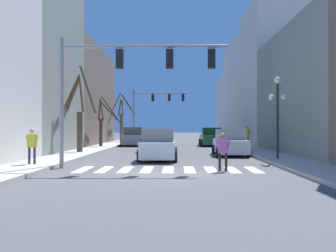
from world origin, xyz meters
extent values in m
plane|color=#4C4C4F|center=(0.00, 0.00, 0.00)|extent=(240.00, 240.00, 0.00)
cube|color=#ADA89E|center=(-6.06, 0.00, 0.07)|extent=(2.26, 90.00, 0.15)
cube|color=#ADA89E|center=(6.06, 0.00, 0.07)|extent=(2.26, 90.00, 0.15)
cube|color=gray|center=(-10.19, 12.04, 6.46)|extent=(6.00, 10.12, 12.92)
cube|color=#66564C|center=(-10.19, 25.03, 4.89)|extent=(6.00, 15.87, 9.78)
cube|color=gray|center=(10.19, 10.54, 4.09)|extent=(6.00, 15.36, 8.19)
cube|color=beige|center=(10.19, 22.27, 6.63)|extent=(6.00, 8.09, 13.26)
cube|color=beige|center=(10.19, 34.13, 6.24)|extent=(6.00, 15.63, 12.47)
cube|color=beige|center=(10.19, 47.20, 4.66)|extent=(6.00, 10.51, 9.31)
cube|color=white|center=(-3.60, 1.66, 0.00)|extent=(0.45, 2.60, 0.01)
cube|color=white|center=(-2.70, 1.66, 0.00)|extent=(0.45, 2.60, 0.01)
cube|color=white|center=(-1.80, 1.66, 0.00)|extent=(0.45, 2.60, 0.01)
cube|color=white|center=(-0.90, 1.66, 0.00)|extent=(0.45, 2.60, 0.01)
cube|color=white|center=(0.00, 1.66, 0.00)|extent=(0.45, 2.60, 0.01)
cube|color=white|center=(0.90, 1.66, 0.00)|extent=(0.45, 2.60, 0.01)
cube|color=white|center=(1.80, 1.66, 0.00)|extent=(0.45, 2.60, 0.01)
cube|color=white|center=(2.70, 1.66, 0.00)|extent=(0.45, 2.60, 0.01)
cube|color=white|center=(3.60, 1.66, 0.00)|extent=(0.45, 2.60, 0.01)
cylinder|color=gray|center=(-4.68, 2.19, 2.86)|extent=(0.18, 0.18, 5.72)
cylinder|color=gray|center=(-1.04, 2.19, 5.32)|extent=(7.29, 0.14, 0.14)
cube|color=black|center=(-2.13, 2.19, 4.77)|extent=(0.32, 0.28, 0.84)
cube|color=black|center=(0.06, 2.19, 4.77)|extent=(0.32, 0.28, 0.84)
cube|color=black|center=(1.88, 2.19, 4.77)|extent=(0.32, 0.28, 0.84)
cylinder|color=gray|center=(-4.68, 31.80, 3.14)|extent=(0.18, 0.18, 6.28)
cylinder|color=gray|center=(-1.41, 31.80, 5.88)|extent=(6.54, 0.14, 0.14)
cube|color=black|center=(-2.39, 31.80, 5.33)|extent=(0.32, 0.28, 0.84)
cube|color=black|center=(-0.43, 31.80, 5.33)|extent=(0.32, 0.28, 0.84)
cube|color=black|center=(1.21, 31.80, 5.33)|extent=(0.32, 0.28, 0.84)
cylinder|color=black|center=(5.70, 5.90, 2.12)|extent=(0.12, 0.12, 3.94)
sphere|color=white|center=(5.70, 5.90, 4.27)|extent=(0.36, 0.36, 0.36)
sphere|color=white|center=(5.38, 5.90, 3.38)|extent=(0.31, 0.31, 0.31)
sphere|color=white|center=(6.02, 5.90, 3.38)|extent=(0.31, 0.31, 0.31)
cube|color=silver|center=(-0.62, 6.49, 0.60)|extent=(1.79, 4.57, 0.84)
cube|color=slate|center=(-0.62, 6.49, 1.36)|extent=(1.64, 2.38, 0.69)
cylinder|color=black|center=(0.29, 5.07, 0.32)|extent=(0.22, 0.64, 0.64)
cylinder|color=black|center=(-1.53, 5.07, 0.32)|extent=(0.22, 0.64, 0.64)
cylinder|color=black|center=(0.29, 7.90, 0.32)|extent=(0.22, 0.64, 0.64)
cylinder|color=black|center=(-1.53, 7.90, 0.32)|extent=(0.22, 0.64, 0.64)
cube|color=#A38423|center=(-0.93, 33.01, 0.55)|extent=(1.71, 4.88, 0.74)
cube|color=#594813|center=(-0.93, 33.01, 1.22)|extent=(1.57, 2.54, 0.61)
cylinder|color=black|center=(-0.06, 31.50, 0.32)|extent=(0.22, 0.64, 0.64)
cylinder|color=black|center=(-1.80, 31.50, 0.32)|extent=(0.22, 0.64, 0.64)
cylinder|color=black|center=(-0.06, 34.52, 0.32)|extent=(0.22, 0.64, 0.64)
cylinder|color=black|center=(-1.80, 34.52, 0.32)|extent=(0.22, 0.64, 0.64)
cube|color=gray|center=(-3.74, 23.12, 0.62)|extent=(1.87, 4.87, 0.90)
cube|color=#464648|center=(-3.74, 23.12, 1.44)|extent=(1.72, 2.53, 0.73)
cylinder|color=black|center=(-4.70, 24.63, 0.32)|extent=(0.22, 0.64, 0.64)
cylinder|color=black|center=(-2.79, 24.63, 0.32)|extent=(0.22, 0.64, 0.64)
cylinder|color=black|center=(-4.70, 21.62, 0.32)|extent=(0.22, 0.64, 0.64)
cylinder|color=black|center=(-2.79, 21.62, 0.32)|extent=(0.22, 0.64, 0.64)
cube|color=navy|center=(-1.21, 13.99, 0.59)|extent=(1.74, 4.49, 0.82)
cube|color=#0E1C46|center=(-1.21, 13.99, 1.33)|extent=(1.60, 2.34, 0.67)
cylinder|color=black|center=(-0.32, 12.59, 0.32)|extent=(0.22, 0.64, 0.64)
cylinder|color=black|center=(-2.09, 12.59, 0.32)|extent=(0.22, 0.64, 0.64)
cylinder|color=black|center=(-0.32, 15.38, 0.32)|extent=(0.22, 0.64, 0.64)
cylinder|color=black|center=(-2.09, 15.38, 0.32)|extent=(0.22, 0.64, 0.64)
cube|color=#236B38|center=(3.73, 23.09, 0.61)|extent=(1.89, 4.86, 0.87)
cube|color=#133A1E|center=(3.73, 23.09, 1.41)|extent=(1.74, 2.53, 0.71)
cylinder|color=black|center=(2.77, 24.59, 0.32)|extent=(0.22, 0.64, 0.64)
cylinder|color=black|center=(4.70, 24.59, 0.32)|extent=(0.22, 0.64, 0.64)
cylinder|color=black|center=(2.77, 21.58, 0.32)|extent=(0.22, 0.64, 0.64)
cylinder|color=black|center=(4.70, 21.58, 0.32)|extent=(0.22, 0.64, 0.64)
cube|color=white|center=(3.79, 10.09, 0.59)|extent=(1.79, 4.37, 0.83)
cube|color=gray|center=(3.79, 10.09, 1.34)|extent=(1.64, 2.27, 0.68)
cylinder|color=black|center=(2.87, 11.44, 0.32)|extent=(0.22, 0.64, 0.64)
cylinder|color=black|center=(4.70, 11.44, 0.32)|extent=(0.22, 0.64, 0.64)
cylinder|color=black|center=(2.87, 8.73, 0.32)|extent=(0.22, 0.64, 0.64)
cylinder|color=black|center=(4.70, 8.73, 0.32)|extent=(0.22, 0.64, 0.64)
cylinder|color=#282D47|center=(-5.98, 2.48, 0.52)|extent=(0.11, 0.11, 0.75)
cylinder|color=#282D47|center=(-6.24, 2.55, 0.52)|extent=(0.11, 0.11, 0.75)
cube|color=gold|center=(-6.11, 2.52, 1.20)|extent=(0.41, 0.29, 0.59)
sphere|color=tan|center=(-6.11, 2.52, 1.63)|extent=(0.21, 0.21, 0.21)
cylinder|color=gold|center=(-5.90, 2.47, 1.16)|extent=(0.27, 0.14, 0.57)
cylinder|color=gold|center=(-6.31, 2.57, 1.16)|extent=(0.27, 0.14, 0.57)
cylinder|color=#4C4C51|center=(5.31, 13.61, 0.58)|extent=(0.13, 0.13, 0.86)
cylinder|color=#4C4C51|center=(5.52, 13.38, 0.58)|extent=(0.13, 0.13, 0.86)
cube|color=gold|center=(5.42, 13.50, 1.35)|extent=(0.46, 0.47, 0.68)
sphere|color=tan|center=(5.42, 13.50, 1.85)|extent=(0.24, 0.24, 0.24)
cylinder|color=gold|center=(5.25, 13.68, 1.31)|extent=(0.27, 0.28, 0.66)
cylinder|color=gold|center=(5.58, 13.32, 1.31)|extent=(0.27, 0.28, 0.66)
cylinder|color=black|center=(2.37, 1.12, 0.37)|extent=(0.11, 0.11, 0.74)
cylinder|color=black|center=(2.12, 1.20, 0.37)|extent=(0.11, 0.11, 0.74)
cube|color=#9E4C93|center=(2.25, 1.16, 1.03)|extent=(0.40, 0.30, 0.58)
sphere|color=#8C664C|center=(2.25, 1.16, 1.45)|extent=(0.21, 0.21, 0.21)
cylinder|color=#9E4C93|center=(2.44, 1.10, 0.99)|extent=(0.26, 0.15, 0.56)
cylinder|color=#9E4C93|center=(2.05, 1.22, 0.99)|extent=(0.26, 0.15, 0.56)
cylinder|color=brown|center=(-6.12, 11.33, 1.49)|extent=(0.38, 0.38, 2.68)
cylinder|color=brown|center=(-6.82, 11.56, 4.00)|extent=(1.50, 0.62, 2.72)
cylinder|color=brown|center=(-5.87, 10.76, 3.84)|extent=(0.64, 1.27, 2.14)
cylinder|color=brown|center=(-6.75, 11.80, 3.96)|extent=(1.41, 1.17, 2.49)
cylinder|color=brown|center=(-5.73, 12.04, 4.37)|extent=(0.89, 1.57, 3.21)
cylinder|color=#473828|center=(-6.24, 19.41, 1.36)|extent=(0.29, 0.29, 2.42)
cylinder|color=#473828|center=(-6.44, 19.87, 3.40)|extent=(0.52, 1.07, 1.97)
cylinder|color=#473828|center=(-5.54, 19.98, 3.48)|extent=(1.41, 1.31, 2.09)
cylinder|color=#473828|center=(-5.42, 19.70, 3.11)|extent=(1.72, 0.76, 1.90)
cylinder|color=#473828|center=(-6.22, 19.92, 3.15)|extent=(0.15, 1.13, 1.50)
cylinder|color=brown|center=(-6.03, 30.97, 1.77)|extent=(0.37, 0.37, 3.23)
cylinder|color=brown|center=(-6.32, 31.64, 4.13)|extent=(0.72, 1.51, 2.03)
cylinder|color=brown|center=(-5.22, 30.77, 4.43)|extent=(1.74, 0.57, 2.51)
cylinder|color=brown|center=(-5.82, 30.32, 4.14)|extent=(0.58, 1.47, 1.78)
cylinder|color=brown|center=(-6.89, 31.78, 4.49)|extent=(1.72, 1.82, 2.85)
cylinder|color=brown|center=(-5.30, 31.68, 4.51)|extent=(1.54, 1.64, 2.49)
camera|label=1|loc=(0.31, -14.90, 1.78)|focal=42.00mm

